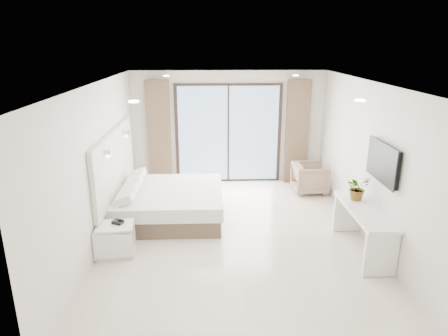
{
  "coord_description": "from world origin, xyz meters",
  "views": [
    {
      "loc": [
        -0.43,
        -6.37,
        3.32
      ],
      "look_at": [
        -0.2,
        0.4,
        1.18
      ],
      "focal_mm": 32.0,
      "sensor_mm": 36.0,
      "label": 1
    }
  ],
  "objects_px": {
    "bed": "(168,203)",
    "armchair": "(310,177)",
    "nightstand": "(116,240)",
    "console_desk": "(364,220)"
  },
  "relations": [
    {
      "from": "bed",
      "to": "armchair",
      "type": "relative_size",
      "value": 2.76
    },
    {
      "from": "nightstand",
      "to": "armchair",
      "type": "xyz_separation_m",
      "value": [
        3.83,
        2.72,
        0.11
      ]
    },
    {
      "from": "console_desk",
      "to": "armchair",
      "type": "height_order",
      "value": "console_desk"
    },
    {
      "from": "bed",
      "to": "console_desk",
      "type": "height_order",
      "value": "console_desk"
    },
    {
      "from": "bed",
      "to": "console_desk",
      "type": "bearing_deg",
      "value": -23.97
    },
    {
      "from": "bed",
      "to": "nightstand",
      "type": "distance_m",
      "value": 1.59
    },
    {
      "from": "nightstand",
      "to": "console_desk",
      "type": "distance_m",
      "value": 4.04
    },
    {
      "from": "bed",
      "to": "nightstand",
      "type": "relative_size",
      "value": 3.39
    },
    {
      "from": "bed",
      "to": "console_desk",
      "type": "relative_size",
      "value": 1.25
    },
    {
      "from": "console_desk",
      "to": "nightstand",
      "type": "bearing_deg",
      "value": 179.33
    }
  ]
}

